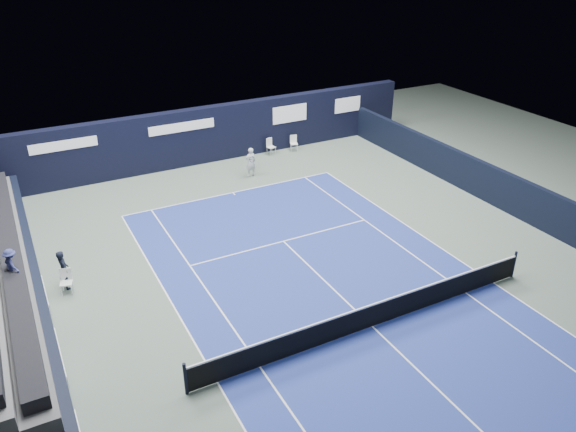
# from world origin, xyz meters

# --- Properties ---
(ground) EXTENTS (48.00, 48.00, 0.00)m
(ground) POSITION_xyz_m (0.00, 2.00, 0.00)
(ground) COLOR #526257
(ground) RESTS_ON ground
(court_surface) EXTENTS (10.97, 23.77, 0.01)m
(court_surface) POSITION_xyz_m (0.00, 0.00, 0.00)
(court_surface) COLOR navy
(court_surface) RESTS_ON ground
(enclosure_wall_right) EXTENTS (0.30, 22.00, 1.80)m
(enclosure_wall_right) POSITION_xyz_m (10.50, 6.00, 0.90)
(enclosure_wall_right) COLOR black
(enclosure_wall_right) RESTS_ON ground
(folding_chair_back_a) EXTENTS (0.50, 0.52, 0.95)m
(folding_chair_back_a) POSITION_xyz_m (4.02, 15.86, 0.63)
(folding_chair_back_a) COLOR silver
(folding_chair_back_a) RESTS_ON ground
(folding_chair_back_b) EXTENTS (0.50, 0.49, 0.92)m
(folding_chair_back_b) POSITION_xyz_m (5.53, 15.74, 0.52)
(folding_chair_back_b) COLOR silver
(folding_chair_back_b) RESTS_ON ground
(line_judge_chair) EXTENTS (0.51, 0.50, 0.94)m
(line_judge_chair) POSITION_xyz_m (-8.58, 6.79, 0.53)
(line_judge_chair) COLOR white
(line_judge_chair) RESTS_ON ground
(line_judge) EXTENTS (0.46, 0.62, 1.54)m
(line_judge) POSITION_xyz_m (-8.57, 7.10, 0.77)
(line_judge) COLOR black
(line_judge) RESTS_ON ground
(court_markings) EXTENTS (11.03, 23.83, 0.00)m
(court_markings) POSITION_xyz_m (0.00, 0.00, 0.01)
(court_markings) COLOR white
(court_markings) RESTS_ON court_surface
(tennis_net) EXTENTS (12.90, 0.10, 1.10)m
(tennis_net) POSITION_xyz_m (0.00, 0.00, 0.51)
(tennis_net) COLOR black
(tennis_net) RESTS_ON ground
(back_sponsor_wall) EXTENTS (26.00, 0.63, 3.10)m
(back_sponsor_wall) POSITION_xyz_m (0.01, 16.50, 1.55)
(back_sponsor_wall) COLOR black
(back_sponsor_wall) RESTS_ON ground
(side_barrier_left) EXTENTS (0.33, 22.00, 1.20)m
(side_barrier_left) POSITION_xyz_m (-9.50, 5.97, 0.60)
(side_barrier_left) COLOR black
(side_barrier_left) RESTS_ON ground
(tennis_player) EXTENTS (0.61, 0.83, 1.57)m
(tennis_player) POSITION_xyz_m (1.69, 13.41, 0.79)
(tennis_player) COLOR silver
(tennis_player) RESTS_ON ground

